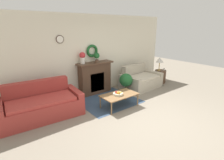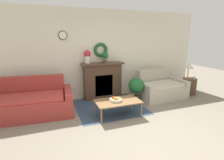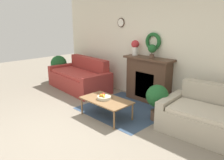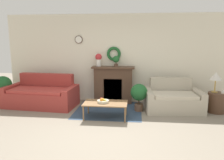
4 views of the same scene
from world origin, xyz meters
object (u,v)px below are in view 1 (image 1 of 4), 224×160
(side_table_by_loveseat, at_px, (160,76))
(fireplace, at_px, (95,78))
(potted_plant_floor_by_loveseat, at_px, (126,81))
(couch_left, at_px, (41,105))
(loveseat_right, at_px, (140,80))
(fruit_bowl, at_px, (118,94))
(table_lamp, at_px, (160,60))
(coffee_table, at_px, (119,95))
(mug, at_px, (164,69))
(vase_on_mantel_left, at_px, (82,57))
(potted_plant_on_mantel, at_px, (97,56))

(side_table_by_loveseat, bearing_deg, fireplace, 167.30)
(side_table_by_loveseat, relative_size, potted_plant_floor_by_loveseat, 0.71)
(couch_left, height_order, loveseat_right, couch_left)
(fruit_bowl, distance_m, table_lamp, 3.07)
(coffee_table, distance_m, mug, 3.09)
(side_table_by_loveseat, distance_m, mug, 0.34)
(fruit_bowl, bearing_deg, potted_plant_floor_by_loveseat, 35.94)
(loveseat_right, distance_m, fruit_bowl, 2.01)
(fireplace, xyz_separation_m, table_lamp, (2.79, -0.60, 0.40))
(table_lamp, distance_m, mug, 0.44)
(fireplace, height_order, table_lamp, fireplace)
(coffee_table, bearing_deg, potted_plant_floor_by_loveseat, 37.56)
(table_lamp, relative_size, mug, 6.51)
(vase_on_mantel_left, bearing_deg, table_lamp, -10.50)
(loveseat_right, height_order, table_lamp, table_lamp)
(loveseat_right, bearing_deg, fireplace, 157.31)
(couch_left, distance_m, potted_plant_floor_by_loveseat, 2.84)
(table_lamp, height_order, mug, table_lamp)
(coffee_table, relative_size, vase_on_mantel_left, 2.80)
(loveseat_right, relative_size, potted_plant_on_mantel, 4.87)
(loveseat_right, distance_m, vase_on_mantel_left, 2.47)
(vase_on_mantel_left, bearing_deg, coffee_table, -74.05)
(couch_left, relative_size, coffee_table, 1.94)
(coffee_table, distance_m, vase_on_mantel_left, 1.76)
(couch_left, relative_size, side_table_by_loveseat, 3.88)
(potted_plant_on_mantel, bearing_deg, potted_plant_floor_by_loveseat, -46.99)
(loveseat_right, xyz_separation_m, vase_on_mantel_left, (-2.16, 0.58, 1.05))
(loveseat_right, relative_size, potted_plant_floor_by_loveseat, 2.09)
(fireplace, bearing_deg, coffee_table, -92.02)
(fireplace, relative_size, potted_plant_on_mantel, 3.99)
(loveseat_right, bearing_deg, fruit_bowl, -159.56)
(loveseat_right, height_order, potted_plant_on_mantel, potted_plant_on_mantel)
(fruit_bowl, distance_m, potted_plant_on_mantel, 1.67)
(couch_left, bearing_deg, mug, 2.75)
(loveseat_right, height_order, fruit_bowl, loveseat_right)
(couch_left, xyz_separation_m, side_table_by_loveseat, (4.90, -0.05, -0.05))
(side_table_by_loveseat, bearing_deg, table_lamp, 141.34)
(fireplace, bearing_deg, fruit_bowl, -94.61)
(couch_left, height_order, potted_plant_floor_by_loveseat, couch_left)
(mug, distance_m, potted_plant_floor_by_loveseat, 2.18)
(fireplace, relative_size, coffee_table, 1.20)
(fruit_bowl, height_order, potted_plant_floor_by_loveseat, potted_plant_floor_by_loveseat)
(mug, bearing_deg, couch_left, 178.46)
(couch_left, distance_m, potted_plant_on_mantel, 2.43)
(couch_left, bearing_deg, loveseat_right, 4.59)
(fruit_bowl, distance_m, side_table_by_loveseat, 3.07)
(mug, xyz_separation_m, potted_plant_on_mantel, (-2.87, 0.71, 0.75))
(coffee_table, distance_m, side_table_by_loveseat, 3.00)
(coffee_table, xyz_separation_m, fruit_bowl, (-0.06, -0.01, 0.07))
(potted_plant_floor_by_loveseat, bearing_deg, table_lamp, 4.68)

